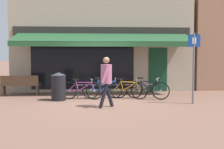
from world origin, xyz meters
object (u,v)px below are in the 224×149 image
object	(u,v)px
bicycle_orange	(127,90)
bicycle_black	(147,89)
bicycle_purple	(82,90)
litter_bin	(59,86)
pedestrian_adult	(106,77)
park_bench	(20,85)
parking_sign	(194,61)
bicycle_blue	(105,89)

from	to	relation	value
bicycle_orange	bicycle_black	xyz separation A→B (m)	(0.81, -0.11, 0.01)
bicycle_purple	litter_bin	world-z (taller)	litter_bin
bicycle_black	pedestrian_adult	size ratio (longest dim) A/B	0.98
pedestrian_adult	park_bench	size ratio (longest dim) A/B	1.06
litter_bin	bicycle_black	bearing A→B (deg)	1.86
parking_sign	park_bench	size ratio (longest dim) A/B	1.58
pedestrian_adult	litter_bin	distance (m)	2.42
bicycle_purple	bicycle_blue	bearing A→B (deg)	18.45
bicycle_orange	pedestrian_adult	distance (m)	2.13
bicycle_purple	bicycle_orange	distance (m)	1.80
pedestrian_adult	litter_bin	xyz separation A→B (m)	(-1.77, 1.58, -0.48)
bicycle_blue	bicycle_black	bearing A→B (deg)	-8.63
bicycle_purple	bicycle_orange	bearing A→B (deg)	9.87
bicycle_orange	litter_bin	world-z (taller)	litter_bin
bicycle_orange	park_bench	distance (m)	4.71
litter_bin	parking_sign	world-z (taller)	parking_sign
bicycle_blue	litter_bin	distance (m)	1.85
pedestrian_adult	bicycle_orange	bearing A→B (deg)	-127.57
litter_bin	park_bench	world-z (taller)	litter_bin
litter_bin	pedestrian_adult	bearing A→B (deg)	-41.79
pedestrian_adult	park_bench	world-z (taller)	pedestrian_adult
bicycle_blue	parking_sign	xyz separation A→B (m)	(3.12, -1.51, 1.17)
bicycle_purple	bicycle_black	size ratio (longest dim) A/B	1.02
pedestrian_adult	park_bench	distance (m)	4.81
bicycle_orange	litter_bin	distance (m)	2.70
bicycle_purple	parking_sign	xyz separation A→B (m)	(4.04, -1.39, 1.19)
bicycle_purple	litter_bin	distance (m)	0.93
bicycle_blue	litter_bin	world-z (taller)	litter_bin
bicycle_blue	bicycle_black	size ratio (longest dim) A/B	1.10
bicycle_orange	bicycle_black	world-z (taller)	bicycle_black
bicycle_purple	park_bench	distance (m)	3.01
bicycle_orange	parking_sign	world-z (taller)	parking_sign
bicycle_orange	pedestrian_adult	size ratio (longest dim) A/B	0.95
bicycle_blue	park_bench	size ratio (longest dim) A/B	1.14
bicycle_black	pedestrian_adult	bearing A→B (deg)	-108.90
bicycle_blue	bicycle_orange	xyz separation A→B (m)	(0.88, -0.15, -0.01)
bicycle_black	bicycle_purple	bearing A→B (deg)	-156.57
park_bench	pedestrian_adult	bearing A→B (deg)	-42.47
parking_sign	bicycle_orange	bearing A→B (deg)	148.82
bicycle_orange	parking_sign	bearing A→B (deg)	-9.20
litter_bin	park_bench	xyz separation A→B (m)	(-1.84, 1.56, -0.08)
bicycle_purple	parking_sign	world-z (taller)	parking_sign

